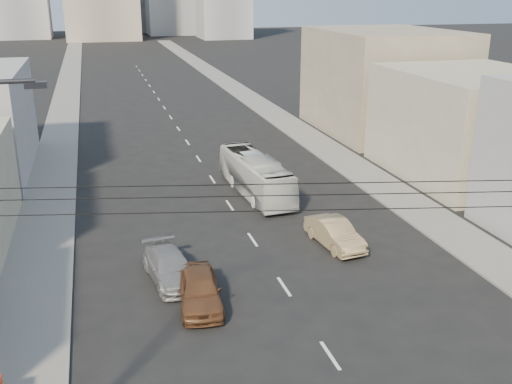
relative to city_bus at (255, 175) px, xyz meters
name	(u,v)px	position (x,y,z in m)	size (l,w,h in m)	color
sidewalk_left	(66,100)	(-14.04, 42.19, -1.34)	(3.50, 180.00, 0.12)	slate
sidewalk_right	(242,93)	(9.46, 42.19, -1.34)	(3.50, 180.00, 0.12)	slate
lane_dashes	(174,123)	(-2.29, 25.19, -1.39)	(0.15, 104.00, 0.01)	silver
city_bus	(255,175)	(0.00, 0.00, 0.00)	(2.35, 10.04, 2.80)	silver
sedan_brown	(199,290)	(-6.59, -14.50, -0.60)	(1.90, 4.71, 1.61)	brown
sedan_tan	(335,233)	(1.95, -9.87, -0.64)	(1.62, 4.63, 1.53)	#988159
sedan_grey	(170,267)	(-7.55, -11.66, -0.68)	(2.02, 4.97, 1.44)	gray
overhead_wires	(442,194)	(-2.29, -26.31, 7.57)	(23.01, 5.02, 0.72)	black
bldg_right_mid	(472,124)	(17.21, 0.19, 2.60)	(11.00, 14.00, 8.00)	#A7A086
bldg_right_far	(383,81)	(17.71, 16.19, 3.60)	(12.00, 16.00, 10.00)	gray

